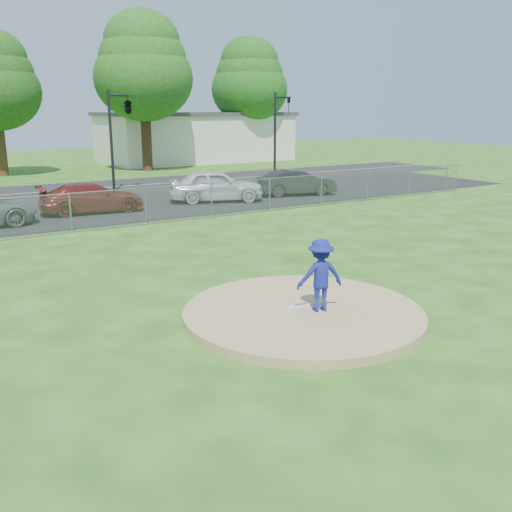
{
  "coord_description": "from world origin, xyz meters",
  "views": [
    {
      "loc": [
        -7.32,
        -9.68,
        4.56
      ],
      "look_at": [
        0.0,
        2.0,
        1.0
      ],
      "focal_mm": 40.0,
      "sensor_mm": 36.0,
      "label": 1
    }
  ],
  "objects_px": {
    "tree_right": "(143,66)",
    "parked_car_pearl": "(216,185)",
    "pitcher": "(320,275)",
    "traffic_signal_right": "(278,128)",
    "tree_far_right": "(250,80)",
    "parked_car_charcoal": "(296,182)",
    "parked_car_darkred": "(92,198)",
    "commercial_building": "(195,136)",
    "traffic_signal_center": "(126,108)"
  },
  "relations": [
    {
      "from": "parked_car_pearl",
      "to": "parked_car_charcoal",
      "type": "distance_m",
      "value": 4.76
    },
    {
      "from": "parked_car_pearl",
      "to": "parked_car_charcoal",
      "type": "relative_size",
      "value": 1.13
    },
    {
      "from": "parked_car_darkred",
      "to": "parked_car_pearl",
      "type": "xyz_separation_m",
      "value": [
        6.28,
        -0.16,
        0.14
      ]
    },
    {
      "from": "parked_car_pearl",
      "to": "parked_car_darkred",
      "type": "bearing_deg",
      "value": 109.47
    },
    {
      "from": "parked_car_darkred",
      "to": "parked_car_charcoal",
      "type": "relative_size",
      "value": 1.1
    },
    {
      "from": "traffic_signal_center",
      "to": "commercial_building",
      "type": "bearing_deg",
      "value": 53.06
    },
    {
      "from": "tree_far_right",
      "to": "commercial_building",
      "type": "bearing_deg",
      "value": 143.13
    },
    {
      "from": "parked_car_charcoal",
      "to": "parked_car_pearl",
      "type": "bearing_deg",
      "value": 100.79
    },
    {
      "from": "tree_far_right",
      "to": "parked_car_pearl",
      "type": "height_order",
      "value": "tree_far_right"
    },
    {
      "from": "commercial_building",
      "to": "tree_right",
      "type": "distance_m",
      "value": 10.73
    },
    {
      "from": "parked_car_charcoal",
      "to": "commercial_building",
      "type": "bearing_deg",
      "value": 2.83
    },
    {
      "from": "tree_right",
      "to": "tree_far_right",
      "type": "relative_size",
      "value": 1.08
    },
    {
      "from": "tree_far_right",
      "to": "parked_car_charcoal",
      "type": "height_order",
      "value": "tree_far_right"
    },
    {
      "from": "tree_right",
      "to": "traffic_signal_right",
      "type": "bearing_deg",
      "value": -62.36
    },
    {
      "from": "commercial_building",
      "to": "pitcher",
      "type": "height_order",
      "value": "commercial_building"
    },
    {
      "from": "tree_right",
      "to": "parked_car_pearl",
      "type": "bearing_deg",
      "value": -99.62
    },
    {
      "from": "parked_car_charcoal",
      "to": "tree_right",
      "type": "bearing_deg",
      "value": 22.17
    },
    {
      "from": "commercial_building",
      "to": "parked_car_charcoal",
      "type": "distance_m",
      "value": 23.19
    },
    {
      "from": "traffic_signal_right",
      "to": "parked_car_pearl",
      "type": "relative_size",
      "value": 1.18
    },
    {
      "from": "tree_right",
      "to": "traffic_signal_center",
      "type": "relative_size",
      "value": 2.08
    },
    {
      "from": "traffic_signal_right",
      "to": "parked_car_pearl",
      "type": "distance_m",
      "value": 10.44
    },
    {
      "from": "parked_car_charcoal",
      "to": "tree_far_right",
      "type": "bearing_deg",
      "value": -9.36
    },
    {
      "from": "tree_right",
      "to": "traffic_signal_right",
      "type": "relative_size",
      "value": 2.08
    },
    {
      "from": "commercial_building",
      "to": "parked_car_pearl",
      "type": "xyz_separation_m",
      "value": [
        -9.75,
        -22.22,
        -1.34
      ]
    },
    {
      "from": "traffic_signal_right",
      "to": "parked_car_pearl",
      "type": "xyz_separation_m",
      "value": [
        -7.99,
        -6.22,
        -2.55
      ]
    },
    {
      "from": "pitcher",
      "to": "tree_far_right",
      "type": "bearing_deg",
      "value": -103.15
    },
    {
      "from": "commercial_building",
      "to": "parked_car_pearl",
      "type": "bearing_deg",
      "value": -113.69
    },
    {
      "from": "parked_car_darkred",
      "to": "parked_car_pearl",
      "type": "height_order",
      "value": "parked_car_pearl"
    },
    {
      "from": "tree_right",
      "to": "parked_car_pearl",
      "type": "height_order",
      "value": "tree_right"
    },
    {
      "from": "commercial_building",
      "to": "traffic_signal_right",
      "type": "xyz_separation_m",
      "value": [
        -1.76,
        -16.0,
        1.2
      ]
    },
    {
      "from": "parked_car_darkred",
      "to": "parked_car_charcoal",
      "type": "distance_m",
      "value": 11.04
    },
    {
      "from": "commercial_building",
      "to": "parked_car_charcoal",
      "type": "relative_size",
      "value": 3.9
    },
    {
      "from": "parked_car_darkred",
      "to": "parked_car_pearl",
      "type": "bearing_deg",
      "value": -86.53
    },
    {
      "from": "commercial_building",
      "to": "tree_far_right",
      "type": "xyz_separation_m",
      "value": [
        4.0,
        -3.0,
        4.9
      ]
    },
    {
      "from": "commercial_building",
      "to": "pitcher",
      "type": "xyz_separation_m",
      "value": [
        -15.72,
        -38.22,
        -1.15
      ]
    },
    {
      "from": "tree_far_right",
      "to": "traffic_signal_right",
      "type": "bearing_deg",
      "value": -113.91
    },
    {
      "from": "tree_right",
      "to": "traffic_signal_center",
      "type": "height_order",
      "value": "tree_right"
    },
    {
      "from": "traffic_signal_center",
      "to": "parked_car_charcoal",
      "type": "relative_size",
      "value": 1.33
    },
    {
      "from": "commercial_building",
      "to": "parked_car_charcoal",
      "type": "bearing_deg",
      "value": -102.49
    },
    {
      "from": "traffic_signal_center",
      "to": "traffic_signal_right",
      "type": "xyz_separation_m",
      "value": [
        10.27,
        0.0,
        -1.25
      ]
    },
    {
      "from": "tree_far_right",
      "to": "parked_car_darkred",
      "type": "bearing_deg",
      "value": -136.43
    },
    {
      "from": "traffic_signal_right",
      "to": "parked_car_darkred",
      "type": "distance_m",
      "value": 15.73
    },
    {
      "from": "commercial_building",
      "to": "tree_right",
      "type": "bearing_deg",
      "value": -139.4
    },
    {
      "from": "tree_far_right",
      "to": "traffic_signal_center",
      "type": "bearing_deg",
      "value": -140.96
    },
    {
      "from": "traffic_signal_right",
      "to": "parked_car_darkred",
      "type": "relative_size",
      "value": 1.22
    },
    {
      "from": "traffic_signal_right",
      "to": "pitcher",
      "type": "relative_size",
      "value": 3.46
    },
    {
      "from": "traffic_signal_right",
      "to": "parked_car_charcoal",
      "type": "height_order",
      "value": "traffic_signal_right"
    },
    {
      "from": "pitcher",
      "to": "parked_car_pearl",
      "type": "xyz_separation_m",
      "value": [
        5.97,
        16.0,
        -0.19
      ]
    },
    {
      "from": "commercial_building",
      "to": "pitcher",
      "type": "relative_size",
      "value": 10.13
    },
    {
      "from": "tree_right",
      "to": "parked_car_pearl",
      "type": "relative_size",
      "value": 2.46
    }
  ]
}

